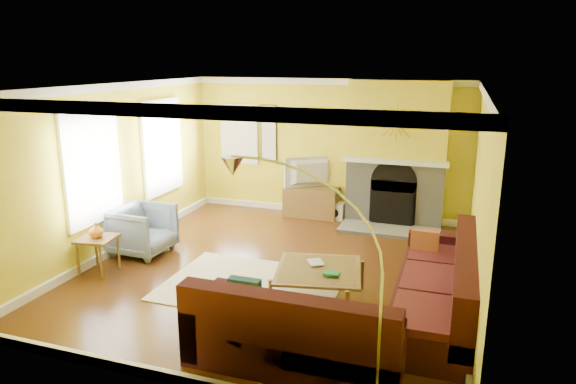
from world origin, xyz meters
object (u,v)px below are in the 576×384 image
(sectional_sofa, at_px, (352,279))
(arc_lamp, at_px, (311,289))
(armchair, at_px, (143,230))
(coffee_table, at_px, (318,283))
(media_console, at_px, (311,202))
(side_table, at_px, (98,255))

(sectional_sofa, height_order, arc_lamp, arc_lamp)
(sectional_sofa, bearing_deg, arc_lamp, -90.16)
(sectional_sofa, height_order, armchair, sectional_sofa)
(coffee_table, xyz_separation_m, arc_lamp, (0.48, -2.04, 0.91))
(coffee_table, bearing_deg, media_console, 107.59)
(media_console, distance_m, side_table, 4.30)
(armchair, distance_m, arc_lamp, 4.57)
(coffee_table, distance_m, armchair, 3.19)
(sectional_sofa, height_order, coffee_table, sectional_sofa)
(sectional_sofa, bearing_deg, side_table, 179.73)
(coffee_table, distance_m, side_table, 3.29)
(sectional_sofa, bearing_deg, armchair, 165.93)
(coffee_table, relative_size, side_table, 1.97)
(side_table, bearing_deg, sectional_sofa, -0.27)
(coffee_table, xyz_separation_m, side_table, (-3.28, -0.22, 0.06))
(media_console, height_order, armchair, armchair)
(sectional_sofa, relative_size, coffee_table, 3.16)
(coffee_table, bearing_deg, sectional_sofa, -25.76)
(media_console, relative_size, arc_lamp, 0.48)
(media_console, relative_size, armchair, 1.23)
(armchair, bearing_deg, side_table, 172.05)
(sectional_sofa, distance_m, armchair, 3.72)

